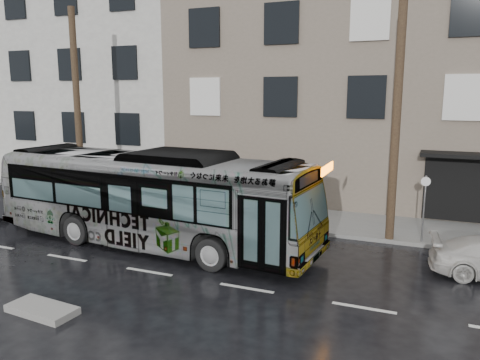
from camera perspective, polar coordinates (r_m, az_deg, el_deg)
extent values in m
plane|color=black|center=(16.79, -6.28, -8.15)|extent=(120.00, 120.00, 0.00)
cube|color=gray|center=(21.01, 0.15, -4.04)|extent=(90.00, 3.60, 0.15)
cube|color=#7B6C5E|center=(26.76, 16.90, 10.38)|extent=(20.00, 12.00, 11.00)
cube|color=silver|center=(38.20, -20.57, 13.83)|extent=(26.00, 15.00, 16.00)
cylinder|color=#4C3B26|center=(17.28, 18.56, 7.63)|extent=(0.30, 0.30, 9.00)
cylinder|color=#4C3B26|center=(22.99, -19.22, 8.18)|extent=(0.30, 0.30, 9.00)
cylinder|color=slate|center=(17.68, 21.50, -3.33)|extent=(0.06, 0.06, 2.40)
imported|color=#B2B2B2|center=(16.88, -10.82, -2.16)|extent=(12.45, 3.83, 3.42)
imported|color=black|center=(22.94, -26.94, -2.37)|extent=(4.22, 1.49, 1.39)
cube|color=gray|center=(12.97, -22.97, -14.33)|extent=(1.86, 0.94, 0.18)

